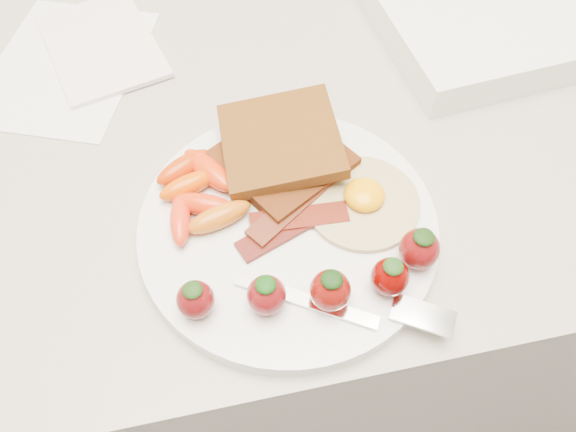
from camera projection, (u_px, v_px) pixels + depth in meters
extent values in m
cube|color=gray|center=(277.00, 292.00, 0.98)|extent=(2.00, 0.60, 0.90)
cylinder|color=white|center=(288.00, 227.00, 0.51)|extent=(0.27, 0.27, 0.02)
cube|color=#491F05|center=(283.00, 160.00, 0.53)|extent=(0.14, 0.14, 0.01)
cube|color=#4D240C|center=(281.00, 141.00, 0.53)|extent=(0.11, 0.11, 0.03)
cylinder|color=beige|center=(362.00, 202.00, 0.51)|extent=(0.12, 0.12, 0.01)
ellipsoid|color=#F99C00|center=(364.00, 195.00, 0.51)|extent=(0.04, 0.04, 0.02)
cube|color=black|center=(283.00, 230.00, 0.50)|extent=(0.09, 0.05, 0.00)
cube|color=#421407|center=(299.00, 218.00, 0.50)|extent=(0.09, 0.03, 0.00)
cube|color=#490E09|center=(288.00, 209.00, 0.50)|extent=(0.09, 0.07, 0.00)
ellipsoid|color=#D84A00|center=(188.00, 185.00, 0.51)|extent=(0.06, 0.04, 0.02)
ellipsoid|color=red|center=(204.00, 205.00, 0.50)|extent=(0.06, 0.04, 0.02)
ellipsoid|color=red|center=(180.00, 221.00, 0.49)|extent=(0.02, 0.05, 0.02)
ellipsoid|color=red|center=(209.00, 170.00, 0.52)|extent=(0.06, 0.07, 0.02)
ellipsoid|color=#BB2F03|center=(184.00, 167.00, 0.52)|extent=(0.06, 0.05, 0.02)
ellipsoid|color=#BB5A0E|center=(219.00, 217.00, 0.49)|extent=(0.06, 0.04, 0.02)
ellipsoid|color=#5F0C0E|center=(196.00, 300.00, 0.44)|extent=(0.03, 0.03, 0.03)
ellipsoid|color=black|center=(192.00, 290.00, 0.43)|extent=(0.02, 0.02, 0.01)
ellipsoid|color=#650D10|center=(266.00, 295.00, 0.44)|extent=(0.03, 0.03, 0.04)
ellipsoid|color=#0F3A0A|center=(266.00, 285.00, 0.43)|extent=(0.02, 0.02, 0.01)
ellipsoid|color=#680C07|center=(330.00, 290.00, 0.45)|extent=(0.03, 0.03, 0.04)
ellipsoid|color=black|center=(332.00, 279.00, 0.43)|extent=(0.02, 0.02, 0.01)
ellipsoid|color=#550200|center=(390.00, 277.00, 0.45)|extent=(0.03, 0.03, 0.04)
ellipsoid|color=#193C10|center=(393.00, 266.00, 0.44)|extent=(0.02, 0.02, 0.01)
ellipsoid|color=#5F0A0B|center=(419.00, 249.00, 0.47)|extent=(0.03, 0.03, 0.04)
ellipsoid|color=black|center=(424.00, 237.00, 0.45)|extent=(0.02, 0.02, 0.01)
cube|color=white|center=(306.00, 300.00, 0.46)|extent=(0.11, 0.07, 0.00)
cube|color=silver|center=(423.00, 315.00, 0.45)|extent=(0.06, 0.05, 0.00)
cube|color=white|center=(65.00, 66.00, 0.64)|extent=(0.23, 0.26, 0.00)
cube|color=silver|center=(102.00, 45.00, 0.65)|extent=(0.16, 0.19, 0.01)
cube|color=white|center=(502.00, 12.00, 0.66)|extent=(0.31, 0.26, 0.04)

